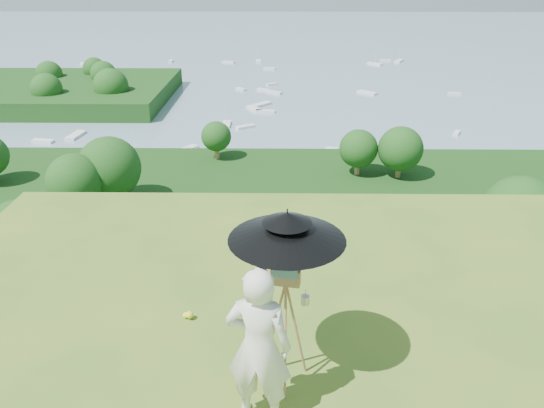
# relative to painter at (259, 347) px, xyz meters

# --- Properties ---
(forest_slope) EXTENTS (140.00, 56.00, 22.00)m
(forest_slope) POSITION_rel_painter_xyz_m (1.72, 34.06, -29.94)
(forest_slope) COLOR #123A0F
(forest_slope) RESTS_ON bay_water
(shoreline_tier) EXTENTS (170.00, 28.00, 8.00)m
(shoreline_tier) POSITION_rel_painter_xyz_m (1.72, 74.06, -36.94)
(shoreline_tier) COLOR #736D5C
(shoreline_tier) RESTS_ON bay_water
(bay_water) EXTENTS (700.00, 700.00, 0.00)m
(bay_water) POSITION_rel_painter_xyz_m (1.72, 239.06, -34.94)
(bay_water) COLOR #779BAA
(bay_water) RESTS_ON ground
(peninsula) EXTENTS (90.00, 60.00, 12.00)m
(peninsula) POSITION_rel_painter_xyz_m (-73.28, 154.06, -29.94)
(peninsula) COLOR #123A0F
(peninsula) RESTS_ON bay_water
(slope_trees) EXTENTS (110.00, 50.00, 6.00)m
(slope_trees) POSITION_rel_painter_xyz_m (1.72, 34.06, -15.94)
(slope_trees) COLOR #1A4514
(slope_trees) RESTS_ON forest_slope
(harbor_town) EXTENTS (110.00, 22.00, 5.00)m
(harbor_town) POSITION_rel_painter_xyz_m (1.72, 74.06, -30.44)
(harbor_town) COLOR silver
(harbor_town) RESTS_ON shoreline_tier
(moored_boats) EXTENTS (140.00, 140.00, 0.70)m
(moored_boats) POSITION_rel_painter_xyz_m (-10.78, 160.06, -34.59)
(moored_boats) COLOR white
(moored_boats) RESTS_ON bay_water
(painter) EXTENTS (0.75, 0.56, 1.88)m
(painter) POSITION_rel_painter_xyz_m (0.00, 0.00, 0.00)
(painter) COLOR silver
(painter) RESTS_ON ground
(field_easel) EXTENTS (0.74, 0.74, 1.66)m
(field_easel) POSITION_rel_painter_xyz_m (0.27, 0.55, -0.11)
(field_easel) COLOR olive
(field_easel) RESTS_ON ground
(sun_umbrella) EXTENTS (1.56, 1.56, 0.86)m
(sun_umbrella) POSITION_rel_painter_xyz_m (0.28, 0.58, 0.86)
(sun_umbrella) COLOR black
(sun_umbrella) RESTS_ON field_easel
(painter_cap) EXTENTS (0.23, 0.25, 0.10)m
(painter_cap) POSITION_rel_painter_xyz_m (0.00, 0.00, 0.88)
(painter_cap) COLOR #CD707C
(painter_cap) RESTS_ON painter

